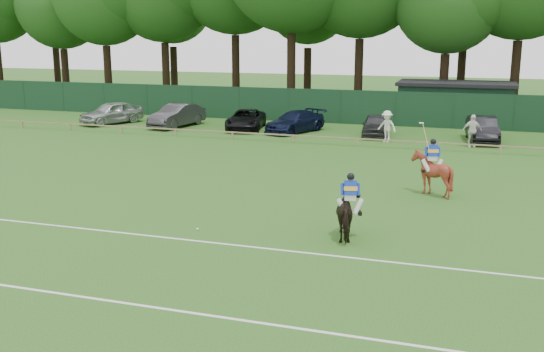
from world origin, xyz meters
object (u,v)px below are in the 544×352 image
at_px(polo_ball, 198,229).
at_px(horse_dark, 350,214).
at_px(sedan_grey, 177,115).
at_px(sedan_navy, 295,122).
at_px(spectator_left, 387,126).
at_px(spectator_mid, 472,131).
at_px(horse_chestnut, 432,173).
at_px(utility_shed, 455,102).
at_px(estate_black, 482,129).
at_px(hatch_grey, 375,125).
at_px(suv_black, 246,120).
at_px(sedan_silver, 112,113).

bearing_deg(polo_ball, horse_dark, 9.06).
xyz_separation_m(sedan_grey, polo_ball, (11.53, -21.78, -0.76)).
bearing_deg(sedan_navy, polo_ball, -59.53).
bearing_deg(horse_dark, spectator_left, -102.09).
xyz_separation_m(spectator_mid, polo_ball, (-8.63, -19.79, -0.91)).
distance_m(horse_chestnut, polo_ball, 10.46).
height_order(polo_ball, utility_shed, utility_shed).
height_order(estate_black, utility_shed, utility_shed).
xyz_separation_m(hatch_grey, utility_shed, (4.65, 7.87, 0.83)).
xyz_separation_m(sedan_grey, sedan_navy, (8.71, 0.20, -0.10)).
distance_m(sedan_grey, suv_black, 5.13).
bearing_deg(estate_black, sedan_silver, 173.57).
xyz_separation_m(hatch_grey, estate_black, (6.63, -0.08, 0.06)).
height_order(sedan_navy, hatch_grey, sedan_navy).
distance_m(suv_black, utility_shed, 15.76).
height_order(sedan_silver, polo_ball, sedan_silver).
bearing_deg(sedan_silver, spectator_mid, 19.85).
xyz_separation_m(horse_chestnut, suv_black, (-13.64, 14.61, -0.24)).
relative_size(sedan_silver, sedan_navy, 0.98).
relative_size(hatch_grey, estate_black, 0.89).
distance_m(horse_chestnut, sedan_navy, 17.62).
xyz_separation_m(horse_dark, spectator_mid, (3.52, 18.97, 0.14)).
bearing_deg(horse_dark, estate_black, -117.53).
height_order(hatch_grey, spectator_mid, spectator_mid).
bearing_deg(sedan_navy, horse_chestnut, -32.06).
xyz_separation_m(suv_black, spectator_left, (10.03, -2.04, 0.27)).
bearing_deg(estate_black, sedan_navy, 172.92).
bearing_deg(horse_dark, sedan_grey, -68.09).
bearing_deg(horse_dark, suv_black, -78.12).
bearing_deg(utility_shed, sedan_navy, -141.68).
bearing_deg(suv_black, polo_ball, -84.37).
distance_m(sedan_grey, estate_black, 20.75).
distance_m(horse_dark, polo_ball, 5.23).
relative_size(horse_dark, sedan_silver, 0.40).
bearing_deg(hatch_grey, sedan_silver, 173.27).
height_order(horse_chestnut, spectator_mid, spectator_mid).
bearing_deg(sedan_grey, utility_shed, 33.35).
height_order(horse_chestnut, sedan_navy, horse_chestnut).
distance_m(estate_black, spectator_left, 5.93).
distance_m(polo_ball, utility_shed, 30.83).
distance_m(horse_chestnut, sedan_grey, 23.57).
relative_size(suv_black, hatch_grey, 1.19).
distance_m(horse_chestnut, spectator_left, 13.08).
height_order(horse_dark, estate_black, horse_dark).
relative_size(horse_chestnut, sedan_navy, 0.38).
bearing_deg(sedan_navy, sedan_grey, -155.55).
bearing_deg(spectator_mid, estate_black, 59.54).
distance_m(hatch_grey, polo_ball, 22.22).
bearing_deg(horse_dark, sedan_navy, -85.99).
bearing_deg(spectator_mid, horse_dark, -115.96).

